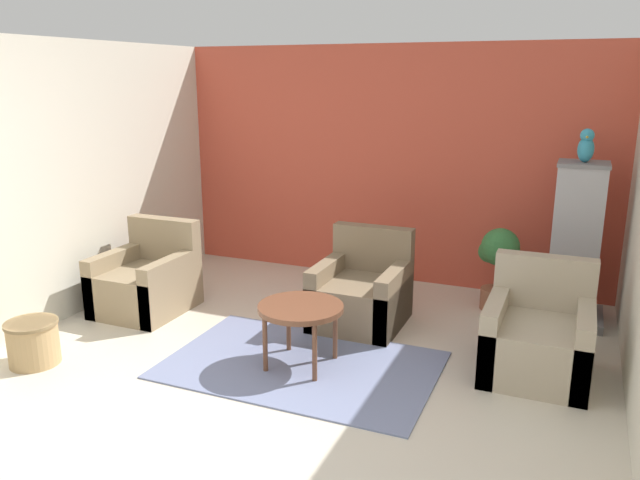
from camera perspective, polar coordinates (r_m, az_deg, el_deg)
ground_plane at (r=3.82m, az=-10.96°, el=-18.80°), size 20.00×20.00×0.00m
wall_back_accent at (r=6.50m, az=6.22°, el=6.83°), size 4.64×0.06×2.40m
wall_left at (r=6.08m, az=-20.41°, el=5.44°), size 0.06×3.53×2.40m
area_rug at (r=4.74m, az=-1.74°, el=-11.33°), size 1.99×1.29×0.01m
coffee_table at (r=4.57m, az=-1.78°, el=-6.56°), size 0.63×0.63×0.48m
armchair_left at (r=5.93m, az=-15.52°, el=-3.74°), size 0.72×0.80×0.81m
armchair_right at (r=4.80m, az=19.29°, el=-8.49°), size 0.72×0.80×0.81m
armchair_middle at (r=5.42m, az=3.84°, el=-4.97°), size 0.72×0.80×0.81m
birdcage at (r=5.79m, az=22.29°, el=-0.65°), size 0.57×0.57×1.40m
parrot at (r=5.64m, az=23.15°, el=7.86°), size 0.13×0.24×0.28m
potted_plant at (r=5.89m, az=16.04°, el=-1.81°), size 0.38×0.35×0.77m
wicker_basket at (r=5.17m, az=-24.76°, el=-8.40°), size 0.38×0.38×0.33m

